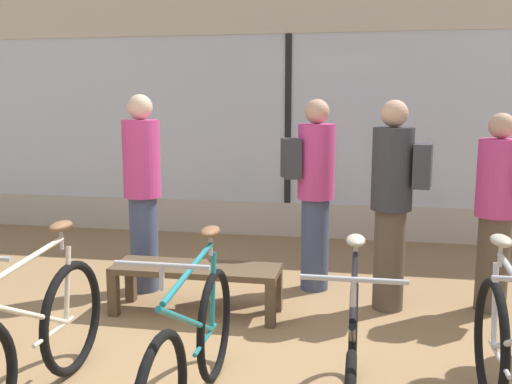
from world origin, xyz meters
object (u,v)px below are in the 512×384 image
at_px(customer_near_bench, 499,207).
at_px(customer_mid_floor, 142,189).
at_px(bicycle_center, 193,352).
at_px(display_bench, 196,274).
at_px(bicycle_left, 29,345).
at_px(bicycle_far_right, 512,375).
at_px(customer_by_window, 394,198).
at_px(customer_near_rack, 314,188).
at_px(bicycle_right, 352,368).

bearing_deg(customer_near_bench, customer_mid_floor, -179.56).
distance_m(bicycle_center, customer_mid_floor, 2.39).
bearing_deg(display_bench, customer_near_bench, 11.82).
distance_m(bicycle_center, customer_near_bench, 2.94).
xyz_separation_m(bicycle_left, bicycle_center, (0.94, 0.09, -0.01)).
distance_m(bicycle_center, display_bench, 1.62).
bearing_deg(customer_mid_floor, bicycle_center, -62.04).
bearing_deg(bicycle_far_right, customer_by_window, 104.45).
relative_size(bicycle_left, customer_near_rack, 0.98).
bearing_deg(customer_near_rack, bicycle_far_right, -62.98).
bearing_deg(bicycle_far_right, customer_near_bench, 80.18).
height_order(customer_mid_floor, customer_near_bench, customer_mid_floor).
bearing_deg(customer_mid_floor, customer_near_rack, 11.58).
distance_m(bicycle_far_right, customer_mid_floor, 3.47).
height_order(bicycle_far_right, customer_near_bench, customer_near_bench).
distance_m(customer_by_window, customer_mid_floor, 2.25).
bearing_deg(bicycle_right, customer_by_window, 81.55).
height_order(customer_near_rack, customer_by_window, customer_near_rack).
bearing_deg(customer_mid_floor, bicycle_far_right, -36.49).
bearing_deg(customer_by_window, bicycle_center, -120.80).
xyz_separation_m(customer_near_rack, customer_by_window, (0.70, -0.41, -0.00)).
height_order(bicycle_left, bicycle_far_right, bicycle_far_right).
distance_m(display_bench, customer_mid_floor, 1.03).
height_order(bicycle_right, bicycle_far_right, bicycle_far_right).
distance_m(bicycle_left, customer_by_window, 2.99).
bearing_deg(customer_near_bench, customer_near_rack, 169.30).
xyz_separation_m(bicycle_center, customer_by_window, (1.17, 1.96, 0.57)).
xyz_separation_m(bicycle_center, customer_near_rack, (0.47, 2.36, 0.57)).
height_order(bicycle_center, bicycle_right, bicycle_center).
bearing_deg(bicycle_right, bicycle_center, 178.79).
bearing_deg(bicycle_left, display_bench, 73.13).
bearing_deg(customer_near_bench, bicycle_left, -143.91).
height_order(bicycle_center, customer_mid_floor, customer_mid_floor).
relative_size(bicycle_left, bicycle_far_right, 1.00).
bearing_deg(bicycle_right, display_bench, 129.85).
bearing_deg(customer_near_rack, bicycle_left, -119.79).
relative_size(bicycle_far_right, customer_near_bench, 1.04).
bearing_deg(customer_near_bench, bicycle_far_right, -99.82).
height_order(bicycle_left, bicycle_center, bicycle_left).
xyz_separation_m(customer_near_rack, customer_mid_floor, (-1.55, -0.32, 0.00)).
xyz_separation_m(bicycle_far_right, customer_near_rack, (-1.20, 2.36, 0.56)).
height_order(customer_near_rack, customer_near_bench, customer_near_rack).
height_order(bicycle_right, customer_by_window, customer_by_window).
xyz_separation_m(bicycle_center, customer_near_bench, (2.03, 2.07, 0.51)).
xyz_separation_m(bicycle_far_right, customer_by_window, (-0.50, 1.95, 0.56)).
distance_m(bicycle_far_right, customer_near_rack, 2.70).
distance_m(customer_by_window, customer_near_bench, 0.87).
bearing_deg(customer_mid_floor, customer_near_bench, 0.44).
xyz_separation_m(bicycle_left, customer_mid_floor, (-0.15, 2.14, 0.57)).
relative_size(bicycle_center, bicycle_right, 1.01).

